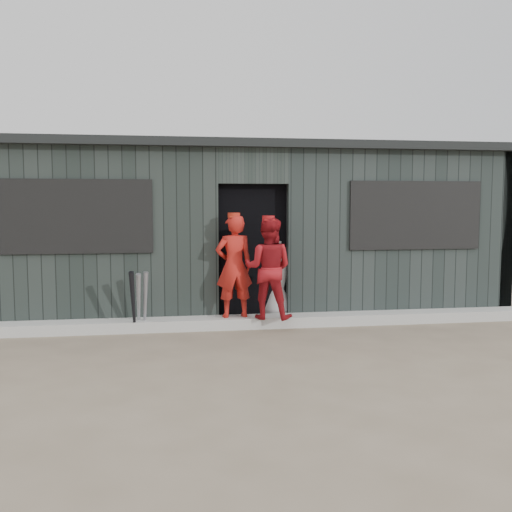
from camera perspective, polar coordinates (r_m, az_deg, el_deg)
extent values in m
plane|color=brown|center=(6.30, 2.54, -10.61)|extent=(80.00, 80.00, 0.00)
cube|color=#A8A8A3|center=(8.02, -0.02, -6.58)|extent=(8.00, 0.36, 0.15)
cone|color=#94949C|center=(7.78, -11.66, -4.56)|extent=(0.09, 0.35, 0.82)
cone|color=gray|center=(7.80, -11.03, -4.49)|extent=(0.12, 0.22, 0.83)
cone|color=black|center=(7.65, -12.18, -4.58)|extent=(0.09, 0.31, 0.86)
imported|color=#B31D16|center=(7.87, -2.21, -1.02)|extent=(0.56, 0.40, 1.42)
imported|color=maroon|center=(7.77, 1.24, -1.24)|extent=(0.81, 0.72, 1.38)
imported|color=#BCBCBC|center=(8.39, 2.12, -2.59)|extent=(0.63, 0.48, 1.15)
cube|color=black|center=(9.53, -1.56, 2.13)|extent=(7.60, 2.70, 2.20)
cube|color=#262D2B|center=(8.12, -16.23, 1.73)|extent=(3.50, 0.20, 2.50)
cube|color=#29312F|center=(8.76, 14.41, 2.01)|extent=(3.50, 0.20, 2.50)
cube|color=#2C3531|center=(8.14, -0.33, 8.98)|extent=(1.00, 0.20, 0.50)
cube|color=#252C29|center=(10.74, 19.58, 2.44)|extent=(0.20, 3.00, 2.50)
cube|color=#2B332F|center=(10.92, -2.48, 2.79)|extent=(8.00, 0.20, 2.50)
cube|color=black|center=(9.55, -1.58, 10.30)|extent=(8.30, 3.30, 0.12)
cube|color=black|center=(8.01, -17.46, 3.80)|extent=(2.00, 0.04, 1.00)
cube|color=black|center=(8.70, 15.67, 3.94)|extent=(2.00, 0.04, 1.00)
cube|color=black|center=(8.69, -1.68, 2.81)|extent=(0.22, 0.22, 0.99)
cube|color=black|center=(8.48, -1.00, 2.42)|extent=(0.22, 0.20, 0.79)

